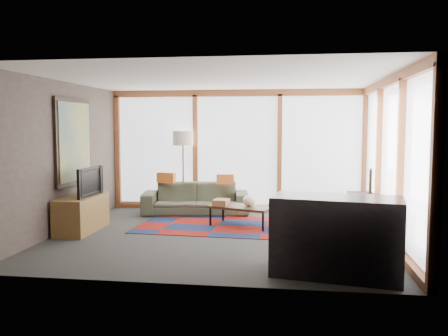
# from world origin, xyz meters

# --- Properties ---
(ground) EXTENTS (5.50, 5.50, 0.00)m
(ground) POSITION_xyz_m (0.00, 0.00, 0.00)
(ground) COLOR #2A2A28
(ground) RESTS_ON ground
(room_envelope) EXTENTS (5.52, 5.02, 2.62)m
(room_envelope) POSITION_xyz_m (0.49, 0.56, 1.54)
(room_envelope) COLOR #3B312C
(room_envelope) RESTS_ON ground
(rug) EXTENTS (2.95, 1.98, 0.01)m
(rug) POSITION_xyz_m (-0.17, 0.74, 0.01)
(rug) COLOR maroon
(rug) RESTS_ON ground
(sofa) EXTENTS (2.28, 1.14, 0.64)m
(sofa) POSITION_xyz_m (-0.80, 1.88, 0.32)
(sofa) COLOR #333327
(sofa) RESTS_ON ground
(pillow_left) EXTENTS (0.41, 0.22, 0.22)m
(pillow_left) POSITION_xyz_m (-1.43, 1.85, 0.75)
(pillow_left) COLOR orange
(pillow_left) RESTS_ON sofa
(pillow_right) EXTENTS (0.38, 0.17, 0.20)m
(pillow_right) POSITION_xyz_m (-0.18, 1.85, 0.74)
(pillow_right) COLOR orange
(pillow_right) RESTS_ON sofa
(floor_lamp) EXTENTS (0.43, 0.43, 1.73)m
(floor_lamp) POSITION_xyz_m (-1.12, 2.11, 0.86)
(floor_lamp) COLOR #322617
(floor_lamp) RESTS_ON ground
(coffee_table) EXTENTS (1.26, 0.92, 0.38)m
(coffee_table) POSITION_xyz_m (0.28, 0.76, 0.19)
(coffee_table) COLOR black
(coffee_table) RESTS_ON ground
(book_stack) EXTENTS (0.30, 0.36, 0.11)m
(book_stack) POSITION_xyz_m (-0.11, 0.79, 0.43)
(book_stack) COLOR brown
(book_stack) RESTS_ON coffee_table
(vase) EXTENTS (0.24, 0.24, 0.20)m
(vase) POSITION_xyz_m (0.41, 0.75, 0.48)
(vase) COLOR silver
(vase) RESTS_ON coffee_table
(bookshelf) EXTENTS (0.44, 2.44, 0.61)m
(bookshelf) POSITION_xyz_m (2.43, 0.12, 0.31)
(bookshelf) COLOR black
(bookshelf) RESTS_ON ground
(bowl_a) EXTENTS (0.20, 0.20, 0.10)m
(bowl_a) POSITION_xyz_m (2.45, -0.46, 0.66)
(bowl_a) COLOR black
(bowl_a) RESTS_ON bookshelf
(bowl_b) EXTENTS (0.19, 0.19, 0.09)m
(bowl_b) POSITION_xyz_m (2.45, -0.05, 0.65)
(bowl_b) COLOR black
(bowl_b) RESTS_ON bookshelf
(shelf_picture) EXTENTS (0.11, 0.35, 0.46)m
(shelf_picture) POSITION_xyz_m (2.56, 0.89, 0.84)
(shelf_picture) COLOR black
(shelf_picture) RESTS_ON bookshelf
(tv_console) EXTENTS (0.51, 1.23, 0.62)m
(tv_console) POSITION_xyz_m (-2.44, -0.02, 0.31)
(tv_console) COLOR brown
(tv_console) RESTS_ON ground
(television) EXTENTS (0.16, 0.88, 0.51)m
(television) POSITION_xyz_m (-2.36, -0.01, 0.87)
(television) COLOR black
(television) RESTS_ON tv_console
(bar_counter) EXTENTS (1.64, 0.98, 0.98)m
(bar_counter) POSITION_xyz_m (1.71, -1.91, 0.49)
(bar_counter) COLOR black
(bar_counter) RESTS_ON ground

